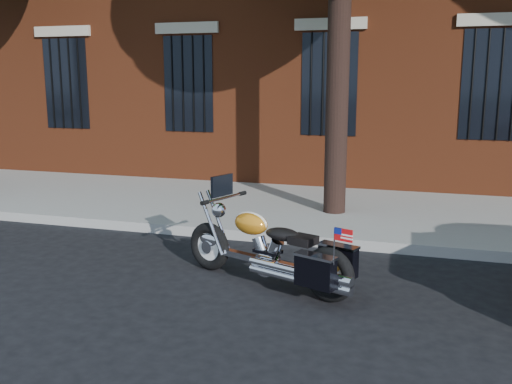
% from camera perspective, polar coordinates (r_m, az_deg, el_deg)
% --- Properties ---
extents(ground, '(120.00, 120.00, 0.00)m').
position_cam_1_polar(ground, '(6.96, -0.18, -8.15)').
color(ground, black).
rests_on(ground, ground).
extents(curb, '(40.00, 0.16, 0.15)m').
position_cam_1_polar(curb, '(8.20, 2.65, -4.58)').
color(curb, gray).
rests_on(curb, ground).
extents(sidewalk, '(40.00, 3.60, 0.15)m').
position_cam_1_polar(sidewalk, '(9.98, 5.30, -1.75)').
color(sidewalk, gray).
rests_on(sidewalk, ground).
extents(motorcycle, '(2.17, 1.24, 1.20)m').
position_cam_1_polar(motorcycle, '(6.40, 1.71, -6.08)').
color(motorcycle, black).
rests_on(motorcycle, ground).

